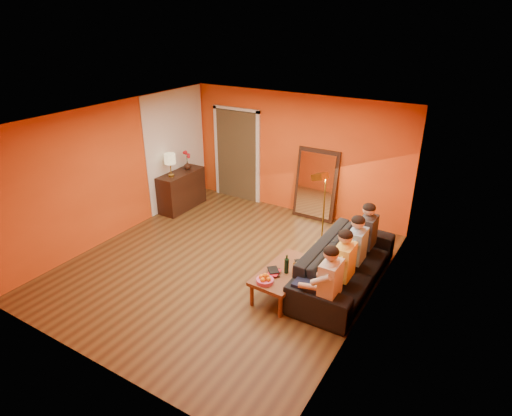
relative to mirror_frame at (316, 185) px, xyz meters
The scene contains 27 objects.
room_shell 2.39m from the mirror_frame, 103.68° to the right, with size 5.00×5.50×2.60m.
white_accent 3.21m from the mirror_frame, 163.83° to the right, with size 0.02×1.90×2.58m, color white.
doorway_recess 2.08m from the mirror_frame, behind, with size 1.06×0.30×2.10m, color #3F2D19.
door_jamb_left 2.64m from the mirror_frame, behind, with size 0.08×0.06×2.20m, color white.
door_jamb_right 1.51m from the mirror_frame, behind, with size 0.08×0.06×2.20m, color white.
door_header 2.46m from the mirror_frame, behind, with size 1.22×0.06×0.08m, color white.
mirror_frame is the anchor object (origin of this frame).
mirror_glass 0.04m from the mirror_frame, 90.00° to the right, with size 0.78×0.02×1.36m, color white.
sideboard 3.01m from the mirror_frame, 158.84° to the right, with size 0.44×1.18×0.85m, color #321A10.
table_lamp 3.13m from the mirror_frame, 153.68° to the right, with size 0.24×0.24×0.51m, color beige, non-canonical shape.
sofa 2.57m from the mirror_frame, 55.25° to the right, with size 0.97×2.47×0.72m, color black.
coffee_table 2.95m from the mirror_frame, 75.36° to the right, with size 0.62×1.22×0.42m, color brown, non-canonical shape.
floor_lamp 1.25m from the mirror_frame, 59.65° to the right, with size 0.30×0.24×1.44m, color #B09633, non-canonical shape.
dog 2.70m from the mirror_frame, 60.54° to the right, with size 0.37×0.57×0.67m, color #9A6C45, non-canonical shape.
person_far_left 3.47m from the mirror_frame, 62.92° to the right, with size 0.70×0.44×1.22m, color beige, non-canonical shape.
person_mid_left 3.00m from the mirror_frame, 58.12° to the right, with size 0.70×0.44×1.22m, color #F3CD51, non-canonical shape.
person_mid_right 2.55m from the mirror_frame, 51.55° to the right, with size 0.70×0.44×1.22m, color #89AFD4, non-canonical shape.
person_far_right 2.14m from the mirror_frame, 42.35° to the right, with size 0.70×0.44×1.22m, color #2E2E32, non-canonical shape.
fruit_bowl 3.33m from the mirror_frame, 79.00° to the right, with size 0.26×0.26×0.16m, color #D04978, non-canonical shape.
wine_bottle 2.97m from the mirror_frame, 74.67° to the right, with size 0.07×0.07×0.31m, color black.
tumbler 2.83m from the mirror_frame, 72.38° to the right, with size 0.10×0.10×0.09m, color #B27F3F.
laptop 2.64m from the mirror_frame, 69.61° to the right, with size 0.32×0.20×0.02m, color black.
book_lower 3.07m from the mirror_frame, 79.57° to the right, with size 0.18×0.24×0.02m, color #321A10.
book_mid 3.06m from the mirror_frame, 79.36° to the right, with size 0.16×0.22×0.02m, color red.
book_upper 3.08m from the mirror_frame, 79.61° to the right, with size 0.15×0.21×0.02m, color black.
vase 2.92m from the mirror_frame, 163.43° to the right, with size 0.17×0.17×0.18m, color #321A10.
flowers 2.94m from the mirror_frame, 163.43° to the right, with size 0.17×0.17×0.45m, color red, non-canonical shape.
Camera 1 is at (3.81, -5.24, 4.06)m, focal length 30.00 mm.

